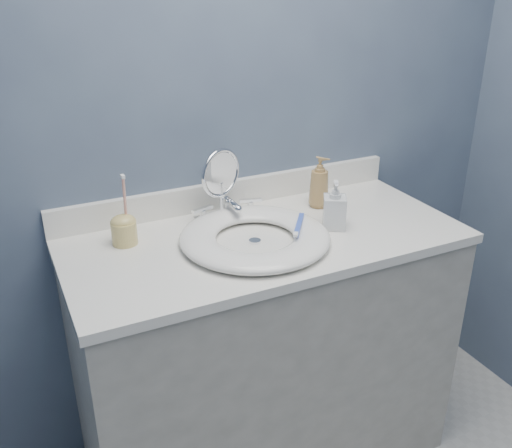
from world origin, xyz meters
TOP-DOWN VIEW (x-y plane):
  - back_wall at (0.00, 1.25)m, footprint 2.20×0.02m
  - vanity_cabinet at (0.00, 0.97)m, footprint 1.20×0.55m
  - countertop at (0.00, 0.97)m, footprint 1.22×0.57m
  - backsplash at (0.00, 1.24)m, footprint 1.22×0.02m
  - basin at (-0.05, 0.94)m, footprint 0.45×0.45m
  - drain at (-0.05, 0.94)m, footprint 0.04×0.04m
  - faucet at (-0.05, 1.14)m, footprint 0.25×0.13m
  - makeup_mirror at (-0.07, 1.15)m, footprint 0.15×0.09m
  - soap_bottle_amber at (0.27, 1.10)m, footprint 0.09×0.09m
  - soap_bottle_clear at (0.22, 0.93)m, footprint 0.10×0.10m
  - toothbrush_holder at (-0.40, 1.11)m, footprint 0.08×0.08m
  - toothbrush_lying at (0.08, 0.91)m, footprint 0.11×0.15m

SIDE VIEW (x-z plane):
  - vanity_cabinet at x=0.00m, z-range 0.00..0.85m
  - countertop at x=0.00m, z-range 0.85..0.88m
  - drain at x=-0.05m, z-range 0.88..0.89m
  - basin at x=-0.05m, z-range 0.88..0.92m
  - faucet at x=-0.05m, z-range 0.87..0.95m
  - toothbrush_lying at x=0.08m, z-range 0.92..0.93m
  - backsplash at x=0.00m, z-range 0.88..0.97m
  - toothbrush_holder at x=-0.40m, z-range 0.82..1.04m
  - soap_bottle_clear at x=0.22m, z-range 0.88..1.03m
  - soap_bottle_amber at x=0.27m, z-range 0.88..1.06m
  - makeup_mirror at x=-0.07m, z-range 0.89..1.13m
  - back_wall at x=0.00m, z-range 0.00..2.40m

